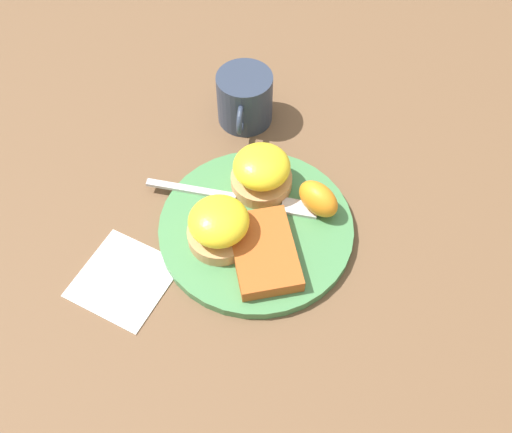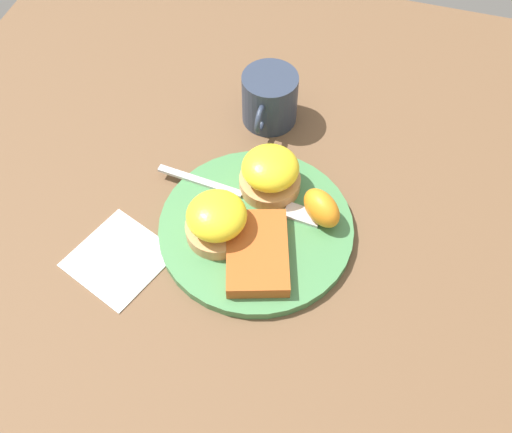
{
  "view_description": "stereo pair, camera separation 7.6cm",
  "coord_description": "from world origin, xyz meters",
  "px_view_note": "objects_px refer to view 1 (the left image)",
  "views": [
    {
      "loc": [
        0.43,
        0.05,
        0.66
      ],
      "look_at": [
        0.0,
        0.0,
        0.03
      ],
      "focal_mm": 42.0,
      "sensor_mm": 36.0,
      "label": 1
    },
    {
      "loc": [
        0.41,
        0.12,
        0.66
      ],
      "look_at": [
        0.0,
        0.0,
        0.03
      ],
      "focal_mm": 42.0,
      "sensor_mm": 36.0,
      "label": 2
    }
  ],
  "objects_px": {
    "sandwich_benedict_left": "(263,172)",
    "orange_wedge": "(318,199)",
    "hashbrown_patty": "(264,252)",
    "fork": "(243,198)",
    "cup": "(245,99)",
    "sandwich_benedict_right": "(219,226)"
  },
  "relations": [
    {
      "from": "hashbrown_patty",
      "to": "orange_wedge",
      "type": "xyz_separation_m",
      "value": [
        -0.08,
        0.06,
        0.01
      ]
    },
    {
      "from": "sandwich_benedict_left",
      "to": "orange_wedge",
      "type": "height_order",
      "value": "sandwich_benedict_left"
    },
    {
      "from": "sandwich_benedict_left",
      "to": "hashbrown_patty",
      "type": "bearing_deg",
      "value": 6.74
    },
    {
      "from": "sandwich_benedict_left",
      "to": "orange_wedge",
      "type": "bearing_deg",
      "value": 67.91
    },
    {
      "from": "hashbrown_patty",
      "to": "fork",
      "type": "bearing_deg",
      "value": -156.28
    },
    {
      "from": "sandwich_benedict_right",
      "to": "fork",
      "type": "distance_m",
      "value": 0.07
    },
    {
      "from": "sandwich_benedict_right",
      "to": "hashbrown_patty",
      "type": "bearing_deg",
      "value": 71.75
    },
    {
      "from": "sandwich_benedict_right",
      "to": "fork",
      "type": "xyz_separation_m",
      "value": [
        -0.06,
        0.02,
        -0.03
      ]
    },
    {
      "from": "sandwich_benedict_left",
      "to": "fork",
      "type": "relative_size",
      "value": 0.35
    },
    {
      "from": "hashbrown_patty",
      "to": "sandwich_benedict_right",
      "type": "bearing_deg",
      "value": -108.25
    },
    {
      "from": "hashbrown_patty",
      "to": "fork",
      "type": "height_order",
      "value": "hashbrown_patty"
    },
    {
      "from": "sandwich_benedict_right",
      "to": "cup",
      "type": "height_order",
      "value": "cup"
    },
    {
      "from": "orange_wedge",
      "to": "cup",
      "type": "height_order",
      "value": "cup"
    },
    {
      "from": "orange_wedge",
      "to": "cup",
      "type": "relative_size",
      "value": 0.55
    },
    {
      "from": "orange_wedge",
      "to": "sandwich_benedict_right",
      "type": "bearing_deg",
      "value": -63.13
    },
    {
      "from": "sandwich_benedict_right",
      "to": "orange_wedge",
      "type": "relative_size",
      "value": 1.37
    },
    {
      "from": "sandwich_benedict_right",
      "to": "cup",
      "type": "bearing_deg",
      "value": 179.02
    },
    {
      "from": "cup",
      "to": "sandwich_benedict_right",
      "type": "bearing_deg",
      "value": -0.98
    },
    {
      "from": "sandwich_benedict_right",
      "to": "cup",
      "type": "distance_m",
      "value": 0.23
    },
    {
      "from": "hashbrown_patty",
      "to": "sandwich_benedict_left",
      "type": "bearing_deg",
      "value": -173.26
    },
    {
      "from": "sandwich_benedict_right",
      "to": "hashbrown_patty",
      "type": "height_order",
      "value": "sandwich_benedict_right"
    },
    {
      "from": "hashbrown_patty",
      "to": "orange_wedge",
      "type": "height_order",
      "value": "orange_wedge"
    }
  ]
}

